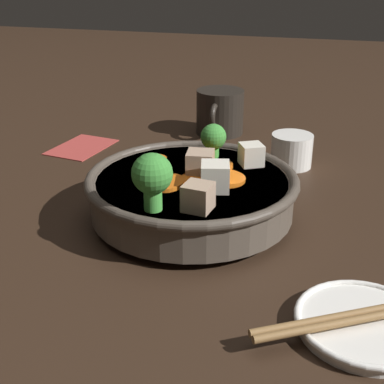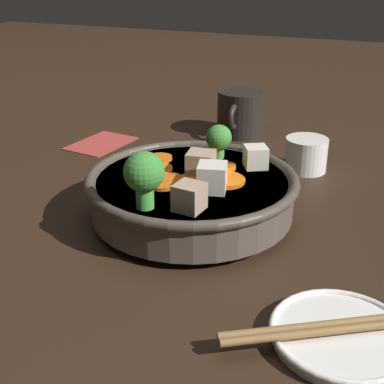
% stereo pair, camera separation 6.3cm
% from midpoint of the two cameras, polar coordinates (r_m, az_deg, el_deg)
% --- Properties ---
extents(ground_plane, '(3.00, 3.00, 0.00)m').
position_cam_midpoint_polar(ground_plane, '(0.65, -2.80, -2.94)').
color(ground_plane, black).
extents(stirfry_bowl, '(0.25, 0.25, 0.11)m').
position_cam_midpoint_polar(stirfry_bowl, '(0.63, -2.87, 0.13)').
color(stirfry_bowl, '#51473D').
rests_on(stirfry_bowl, ground_plane).
extents(side_saucer, '(0.12, 0.12, 0.01)m').
position_cam_midpoint_polar(side_saucer, '(0.48, 14.30, -13.59)').
color(side_saucer, white).
rests_on(side_saucer, ground_plane).
extents(tea_cup, '(0.06, 0.06, 0.05)m').
position_cam_midpoint_polar(tea_cup, '(0.81, 8.38, 4.40)').
color(tea_cup, white).
rests_on(tea_cup, ground_plane).
extents(dark_mug, '(0.10, 0.08, 0.08)m').
position_cam_midpoint_polar(dark_mug, '(0.95, 1.05, 8.51)').
color(dark_mug, black).
rests_on(dark_mug, ground_plane).
extents(napkin, '(0.12, 0.09, 0.00)m').
position_cam_midpoint_polar(napkin, '(0.91, -13.67, 4.68)').
color(napkin, '#A33833').
rests_on(napkin, ground_plane).
extents(chopsticks_pair, '(0.12, 0.19, 0.01)m').
position_cam_midpoint_polar(chopsticks_pair, '(0.48, 14.42, -12.69)').
color(chopsticks_pair, olive).
rests_on(chopsticks_pair, side_saucer).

